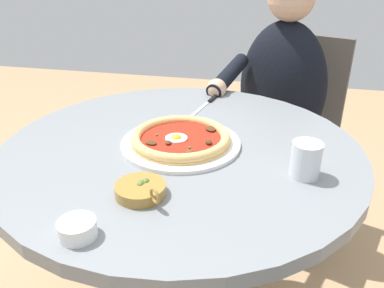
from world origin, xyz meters
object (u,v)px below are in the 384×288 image
object	(u,v)px
dining_table	(182,204)
water_glass	(306,161)
steak_knife	(210,101)
pizza_on_plate	(181,139)
cafe_chair_diner	(290,118)
ramekin_capers	(77,228)
diner_person	(276,137)
olive_pan	(141,189)

from	to	relation	value
dining_table	water_glass	world-z (taller)	water_glass
water_glass	steak_knife	distance (m)	0.51
pizza_on_plate	cafe_chair_diner	xyz separation A→B (m)	(-0.79, 0.31, -0.24)
pizza_on_plate	ramekin_capers	world-z (taller)	pizza_on_plate
pizza_on_plate	diner_person	bearing A→B (deg)	159.09
steak_knife	ramekin_capers	size ratio (longest dim) A/B	3.10
ramekin_capers	diner_person	distance (m)	1.13
dining_table	ramekin_capers	distance (m)	0.45
dining_table	steak_knife	size ratio (longest dim) A/B	4.38
olive_pan	dining_table	bearing A→B (deg)	174.07
olive_pan	cafe_chair_diner	distance (m)	1.11
dining_table	steak_knife	world-z (taller)	steak_knife
pizza_on_plate	water_glass	world-z (taller)	water_glass
dining_table	pizza_on_plate	xyz separation A→B (m)	(0.00, -0.00, 0.20)
dining_table	water_glass	xyz separation A→B (m)	(0.09, 0.31, 0.22)
ramekin_capers	olive_pan	world-z (taller)	olive_pan
water_glass	cafe_chair_diner	size ratio (longest dim) A/B	0.09
dining_table	steak_knife	distance (m)	0.38
water_glass	cafe_chair_diner	bearing A→B (deg)	-179.99
pizza_on_plate	steak_knife	world-z (taller)	pizza_on_plate
olive_pan	cafe_chair_diner	bearing A→B (deg)	162.28
pizza_on_plate	olive_pan	xyz separation A→B (m)	(0.24, -0.02, -0.00)
cafe_chair_diner	ramekin_capers	bearing A→B (deg)	-18.57
water_glass	olive_pan	world-z (taller)	water_glass
dining_table	diner_person	distance (m)	0.71
ramekin_capers	dining_table	bearing A→B (deg)	166.74
water_glass	ramekin_capers	bearing A→B (deg)	-53.03
dining_table	cafe_chair_diner	distance (m)	0.85
ramekin_capers	diner_person	size ratio (longest dim) A/B	0.06
olive_pan	ramekin_capers	bearing A→B (deg)	-24.28
diner_person	ramekin_capers	bearing A→B (deg)	-18.14
diner_person	cafe_chair_diner	world-z (taller)	diner_person
water_glass	olive_pan	xyz separation A→B (m)	(0.15, -0.33, -0.02)
water_glass	steak_knife	bearing A→B (deg)	-145.67
cafe_chair_diner	diner_person	bearing A→B (deg)	-21.69
ramekin_capers	cafe_chair_diner	world-z (taller)	cafe_chair_diner
dining_table	olive_pan	xyz separation A→B (m)	(0.24, -0.03, 0.20)
water_glass	olive_pan	size ratio (longest dim) A/B	0.72
ramekin_capers	cafe_chair_diner	distance (m)	1.27
olive_pan	steak_knife	bearing A→B (deg)	175.56
ramekin_capers	pizza_on_plate	bearing A→B (deg)	166.74
cafe_chair_diner	olive_pan	bearing A→B (deg)	-17.72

